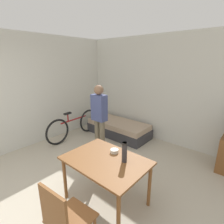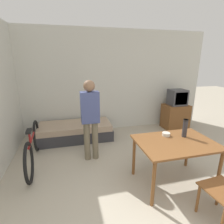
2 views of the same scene
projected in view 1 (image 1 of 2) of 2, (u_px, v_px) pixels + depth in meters
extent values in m
plane|color=#B2A893|center=(37.00, 224.00, 2.32)|extent=(20.00, 20.00, 0.00)
cube|color=silver|center=(162.00, 90.00, 4.44)|extent=(5.58, 0.06, 2.70)
cube|color=silver|center=(51.00, 89.00, 4.63)|extent=(0.06, 4.43, 2.70)
cube|color=#333338|center=(118.00, 130.00, 5.04)|extent=(1.79, 0.80, 0.26)
cube|color=tan|center=(118.00, 124.00, 4.98)|extent=(1.73, 0.77, 0.14)
cube|color=brown|center=(106.00, 160.00, 2.48)|extent=(1.17, 0.83, 0.03)
cylinder|color=brown|center=(65.00, 179.00, 2.66)|extent=(0.05, 0.05, 0.70)
cylinder|color=brown|center=(118.00, 218.00, 2.00)|extent=(0.05, 0.05, 0.70)
cylinder|color=brown|center=(98.00, 159.00, 3.18)|extent=(0.05, 0.05, 0.70)
cylinder|color=brown|center=(149.00, 185.00, 2.52)|extent=(0.05, 0.05, 0.70)
cube|color=brown|center=(72.00, 218.00, 1.90)|extent=(0.47, 0.47, 0.02)
cube|color=brown|center=(54.00, 212.00, 1.68)|extent=(0.40, 0.06, 0.48)
cylinder|color=brown|center=(74.00, 215.00, 2.20)|extent=(0.04, 0.04, 0.42)
torus|color=black|center=(89.00, 121.00, 5.24)|extent=(0.08, 0.68, 0.68)
torus|color=black|center=(58.00, 132.00, 4.41)|extent=(0.08, 0.68, 0.68)
cylinder|color=maroon|center=(74.00, 119.00, 4.77)|extent=(0.08, 0.86, 0.04)
cylinder|color=maroon|center=(68.00, 118.00, 4.59)|extent=(0.04, 0.04, 0.20)
cube|color=black|center=(68.00, 113.00, 4.56)|extent=(0.09, 0.20, 0.04)
cylinder|color=#6B604C|center=(97.00, 135.00, 4.11)|extent=(0.12, 0.12, 0.78)
cylinder|color=#6B604C|center=(102.00, 137.00, 4.01)|extent=(0.12, 0.12, 0.78)
cube|color=#424C7F|center=(99.00, 108.00, 3.86)|extent=(0.34, 0.20, 0.58)
sphere|color=#846047|center=(99.00, 90.00, 3.75)|extent=(0.21, 0.21, 0.21)
cylinder|color=#2D2D33|center=(124.00, 152.00, 2.39)|extent=(0.07, 0.07, 0.29)
cylinder|color=black|center=(125.00, 143.00, 2.35)|extent=(0.08, 0.08, 0.03)
cylinder|color=beige|center=(114.00, 151.00, 2.66)|extent=(0.13, 0.13, 0.05)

